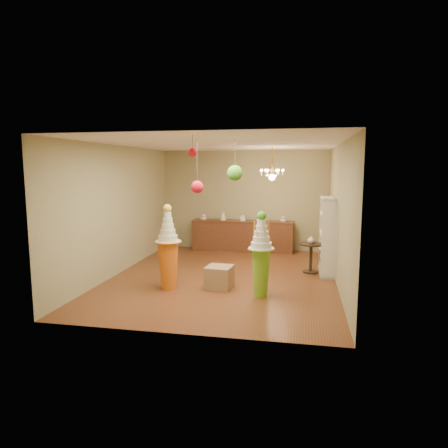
% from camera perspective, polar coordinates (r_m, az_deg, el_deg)
% --- Properties ---
extents(floor, '(6.50, 6.50, 0.00)m').
position_cam_1_polar(floor, '(9.24, -0.06, -7.56)').
color(floor, '#5E3119').
rests_on(floor, ground).
extents(ceiling, '(6.50, 6.50, 0.00)m').
position_cam_1_polar(ceiling, '(8.92, -0.07, 11.35)').
color(ceiling, silver).
rests_on(ceiling, ground).
extents(wall_back, '(5.00, 0.04, 3.00)m').
position_cam_1_polar(wall_back, '(12.15, 2.89, 3.37)').
color(wall_back, '#938C64').
rests_on(wall_back, ground).
extents(wall_front, '(5.00, 0.04, 3.00)m').
position_cam_1_polar(wall_front, '(5.83, -6.22, -1.72)').
color(wall_front, '#938C64').
rests_on(wall_front, ground).
extents(wall_left, '(0.04, 6.50, 3.00)m').
position_cam_1_polar(wall_left, '(9.75, -14.65, 1.98)').
color(wall_left, '#938C64').
rests_on(wall_left, ground).
extents(wall_right, '(0.04, 6.50, 3.00)m').
position_cam_1_polar(wall_right, '(8.83, 16.07, 1.32)').
color(wall_right, '#938C64').
rests_on(wall_right, ground).
extents(pedestal_green, '(0.57, 0.57, 1.68)m').
position_cam_1_polar(pedestal_green, '(7.72, 5.31, -5.38)').
color(pedestal_green, '#6BA524').
rests_on(pedestal_green, floor).
extents(pedestal_orange, '(0.62, 0.62, 1.75)m').
position_cam_1_polar(pedestal_orange, '(8.30, -7.96, -4.71)').
color(pedestal_orange, orange).
rests_on(pedestal_orange, floor).
extents(burlap_riser, '(0.57, 0.57, 0.47)m').
position_cam_1_polar(burlap_riser, '(8.33, -0.67, -7.63)').
color(burlap_riser, '#8D6C4C').
rests_on(burlap_riser, floor).
extents(sideboard, '(3.04, 0.54, 1.16)m').
position_cam_1_polar(sideboard, '(12.00, 2.66, -1.60)').
color(sideboard, '#532C1A').
rests_on(sideboard, floor).
extents(shelving_unit, '(0.33, 1.20, 1.80)m').
position_cam_1_polar(shelving_unit, '(9.69, 14.58, -1.63)').
color(shelving_unit, beige).
rests_on(shelving_unit, floor).
extents(round_table, '(0.62, 0.62, 0.71)m').
position_cam_1_polar(round_table, '(9.74, 12.31, -4.17)').
color(round_table, black).
rests_on(round_table, floor).
extents(vase, '(0.20, 0.20, 0.18)m').
position_cam_1_polar(vase, '(9.67, 12.37, -2.19)').
color(vase, beige).
rests_on(vase, round_table).
extents(pom_red_left, '(0.23, 0.23, 0.98)m').
position_cam_1_polar(pom_red_left, '(7.36, -3.84, 5.32)').
color(pom_red_left, '#42362F').
rests_on(pom_red_left, ceiling).
extents(pom_green_mid, '(0.28, 0.28, 0.75)m').
position_cam_1_polar(pom_green_mid, '(7.19, 1.56, 7.30)').
color(pom_green_mid, '#42362F').
rests_on(pom_green_mid, ceiling).
extents(pom_red_right, '(0.14, 0.14, 0.35)m').
position_cam_1_polar(pom_red_right, '(6.38, -4.49, 10.19)').
color(pom_red_right, '#42362F').
rests_on(pom_red_right, ceiling).
extents(chandelier, '(0.64, 0.64, 0.85)m').
position_cam_1_polar(chandelier, '(10.33, 6.88, 6.96)').
color(chandelier, gold).
rests_on(chandelier, ceiling).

